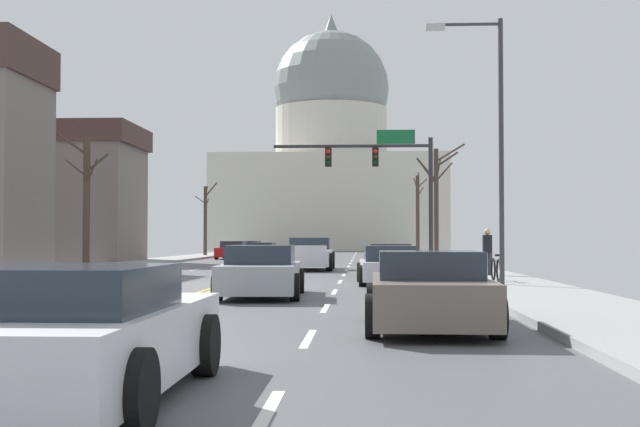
# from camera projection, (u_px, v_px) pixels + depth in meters

# --- Properties ---
(ground) EXTENTS (20.00, 180.00, 0.20)m
(ground) POSITION_uv_depth(u_px,v_px,m) (226.00, 284.00, 25.68)
(ground) COLOR #515156
(signal_gantry) EXTENTS (7.91, 0.41, 6.70)m
(signal_gantry) POSITION_uv_depth(u_px,v_px,m) (386.00, 169.00, 40.96)
(signal_gantry) COLOR #28282D
(signal_gantry) RESTS_ON ground
(street_lamp_right) EXTENTS (2.21, 0.24, 7.58)m
(street_lamp_right) POSITION_uv_depth(u_px,v_px,m) (491.00, 126.00, 23.52)
(street_lamp_right) COLOR #333338
(street_lamp_right) RESTS_ON ground
(capitol_building) EXTENTS (28.98, 21.56, 31.26)m
(capitol_building) POSITION_uv_depth(u_px,v_px,m) (331.00, 163.00, 108.91)
(capitol_building) COLOR beige
(capitol_building) RESTS_ON ground
(pickup_truck_near_00) EXTENTS (2.28, 5.59, 1.48)m
(pickup_truck_near_00) POSITION_uv_depth(u_px,v_px,m) (309.00, 255.00, 38.08)
(pickup_truck_near_00) COLOR silver
(pickup_truck_near_00) RESTS_ON ground
(sedan_near_01) EXTENTS (1.95, 4.41, 1.23)m
(sedan_near_01) POSITION_uv_depth(u_px,v_px,m) (390.00, 261.00, 31.87)
(sedan_near_01) COLOR black
(sedan_near_01) RESTS_ON ground
(sedan_near_02) EXTENTS (2.03, 4.67, 1.21)m
(sedan_near_02) POSITION_uv_depth(u_px,v_px,m) (388.00, 266.00, 26.03)
(sedan_near_02) COLOR silver
(sedan_near_02) RESTS_ON ground
(sedan_near_03) EXTENTS (2.14, 4.75, 1.27)m
(sedan_near_03) POSITION_uv_depth(u_px,v_px,m) (261.00, 273.00, 20.37)
(sedan_near_03) COLOR #9EA3A8
(sedan_near_03) RESTS_ON ground
(sedan_near_04) EXTENTS (2.03, 4.43, 1.23)m
(sedan_near_04) POSITION_uv_depth(u_px,v_px,m) (429.00, 292.00, 13.12)
(sedan_near_04) COLOR #6B6056
(sedan_near_04) RESTS_ON ground
(sedan_near_05) EXTENTS (1.99, 4.27, 1.19)m
(sedan_near_05) POSITION_uv_depth(u_px,v_px,m) (76.00, 336.00, 7.29)
(sedan_near_05) COLOR silver
(sedan_near_05) RESTS_ON ground
(sedan_oncoming_00) EXTENTS (2.07, 4.58, 1.20)m
(sedan_oncoming_00) POSITION_uv_depth(u_px,v_px,m) (261.00, 253.00, 49.69)
(sedan_oncoming_00) COLOR #6B6056
(sedan_oncoming_00) RESTS_ON ground
(sedan_oncoming_01) EXTENTS (2.10, 4.57, 1.27)m
(sedan_oncoming_01) POSITION_uv_depth(u_px,v_px,m) (233.00, 251.00, 58.70)
(sedan_oncoming_01) COLOR #B71414
(sedan_oncoming_01) RESTS_ON ground
(sedan_oncoming_02) EXTENTS (2.13, 4.45, 1.24)m
(sedan_oncoming_02) POSITION_uv_depth(u_px,v_px,m) (249.00, 249.00, 69.72)
(sedan_oncoming_02) COLOR #6B6056
(sedan_oncoming_02) RESTS_ON ground
(flank_building_00) EXTENTS (14.13, 6.68, 8.22)m
(flank_building_00) POSITION_uv_depth(u_px,v_px,m) (23.00, 194.00, 49.82)
(flank_building_00) COLOR slate
(flank_building_00) RESTS_ON ground
(bare_tree_00) EXTENTS (1.26, 2.54, 6.54)m
(bare_tree_00) POSITION_uv_depth(u_px,v_px,m) (418.00, 213.00, 66.05)
(bare_tree_00) COLOR #423328
(bare_tree_00) RESTS_ON ground
(bare_tree_01) EXTENTS (2.11, 1.69, 5.75)m
(bare_tree_01) POSITION_uv_depth(u_px,v_px,m) (206.00, 218.00, 66.02)
(bare_tree_01) COLOR #423328
(bare_tree_01) RESTS_ON ground
(bare_tree_02) EXTENTS (2.65, 1.51, 6.44)m
(bare_tree_02) POSITION_uv_depth(u_px,v_px,m) (437.00, 198.00, 44.35)
(bare_tree_02) COLOR #423328
(bare_tree_02) RESTS_ON ground
(bare_tree_03) EXTENTS (2.52, 1.83, 6.17)m
(bare_tree_03) POSITION_uv_depth(u_px,v_px,m) (86.00, 197.00, 37.34)
(bare_tree_03) COLOR #423328
(bare_tree_03) RESTS_ON ground
(pedestrian_00) EXTENTS (0.35, 0.34, 1.65)m
(pedestrian_00) POSITION_uv_depth(u_px,v_px,m) (487.00, 249.00, 29.31)
(pedestrian_00) COLOR #33333D
(pedestrian_00) RESTS_ON ground
(bicycle_parked) EXTENTS (0.12, 1.77, 0.85)m
(bicycle_parked) POSITION_uv_depth(u_px,v_px,m) (496.00, 270.00, 25.23)
(bicycle_parked) COLOR black
(bicycle_parked) RESTS_ON ground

